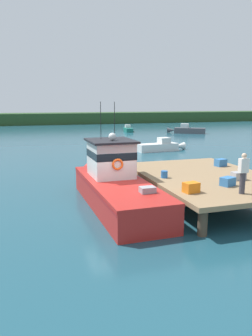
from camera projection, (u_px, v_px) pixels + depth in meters
name	position (u px, v px, depth m)	size (l,w,h in m)	color
ground_plane	(114.00, 207.00, 15.18)	(200.00, 200.00, 0.00)	#1E4C5B
dock	(207.00, 178.00, 16.37)	(6.00, 9.00, 1.20)	#4C3D2D
main_fishing_boat	(115.00, 183.00, 15.58)	(2.70, 9.83, 4.80)	red
crate_stack_mid_dock	(191.00, 187.00, 13.21)	(0.60, 0.44, 0.41)	orange
crate_single_by_cleat	(228.00, 181.00, 14.27)	(0.60, 0.44, 0.38)	#3370B2
crate_single_far	(238.00, 176.00, 15.38)	(0.60, 0.44, 0.37)	#9E9EA3
crate_stack_near_edge	(221.00, 163.00, 18.66)	(0.60, 0.44, 0.41)	#3370B2
bait_bucket	(164.00, 174.00, 15.78)	(0.32, 0.32, 0.34)	#2866B2
deckhand_by_the_boat	(243.00, 173.00, 12.90)	(0.36, 0.22, 1.63)	#383842
moored_boat_mid_harbor	(128.00, 129.00, 54.61)	(1.57, 4.38, 1.09)	#196B5B
moored_boat_off_the_point	(187.00, 130.00, 51.26)	(5.52, 4.23, 1.49)	#4C4C51
moored_boat_far_right	(161.00, 146.00, 32.75)	(5.23, 1.73, 1.31)	white
mooring_buoy_channel_marker	(167.00, 145.00, 35.37)	(0.49, 0.49, 0.49)	#EA5B19
mooring_buoy_inshore	(132.00, 167.00, 23.38)	(0.52, 0.52, 0.52)	#EA5B19
far_shoreline	(41.00, 119.00, 72.99)	(120.00, 8.00, 2.40)	#284723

